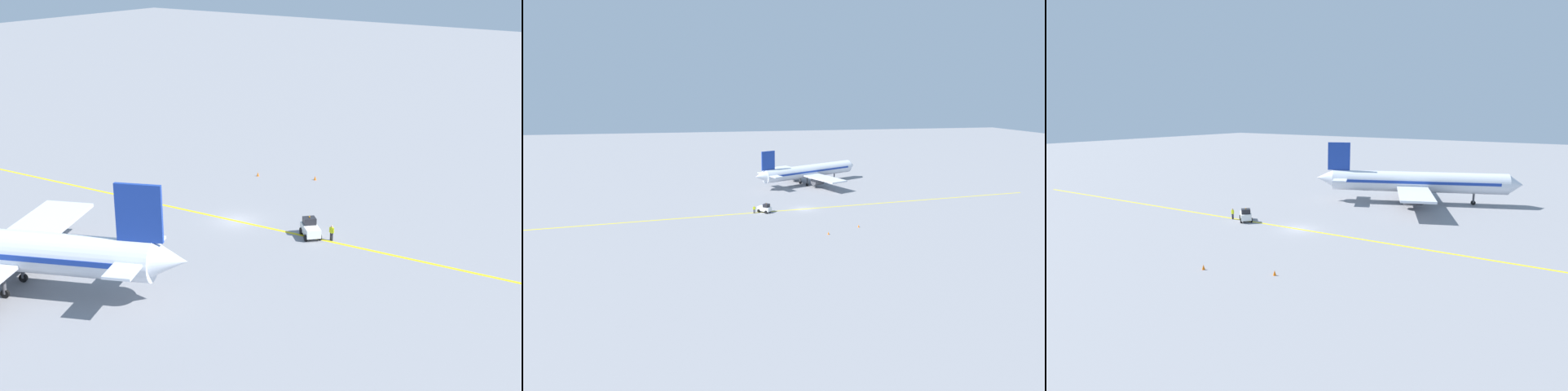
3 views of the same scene
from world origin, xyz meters
TOP-DOWN VIEW (x-y plane):
  - ground_plane at (0.00, 0.00)m, footprint 400.00×400.00m
  - apron_yellow_centreline at (0.00, 0.00)m, footprint 9.97×119.65m
  - baggage_tug_white at (0.89, -9.00)m, footprint 3.16×3.21m
  - ground_crew_worker at (1.24, -11.35)m, footprint 0.25×0.58m
  - traffic_cone_near_nose at (17.56, 0.50)m, footprint 0.32×0.32m
  - traffic_cone_mid_apron at (14.64, 7.49)m, footprint 0.32×0.32m

SIDE VIEW (x-z plane):
  - ground_plane at x=0.00m, z-range 0.00..0.00m
  - apron_yellow_centreline at x=0.00m, z-range 0.00..0.01m
  - traffic_cone_near_nose at x=17.56m, z-range 0.00..0.55m
  - traffic_cone_mid_apron at x=14.64m, z-range 0.00..0.55m
  - baggage_tug_white at x=0.89m, z-range -0.15..1.96m
  - ground_crew_worker at x=1.24m, z-range 0.07..1.75m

